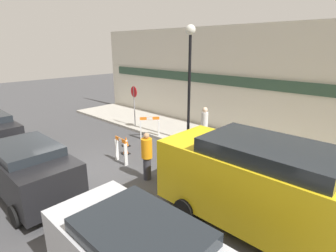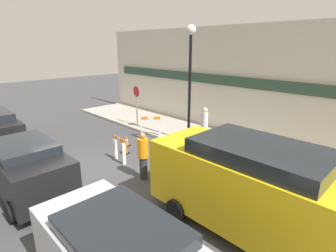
# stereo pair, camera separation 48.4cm
# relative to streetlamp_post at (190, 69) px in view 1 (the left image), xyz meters

# --- Properties ---
(ground_plane) EXTENTS (60.00, 60.00, 0.00)m
(ground_plane) POSITION_rel_streetlamp_post_xyz_m (-0.67, -5.13, -3.51)
(ground_plane) COLOR #424244
(sidewalk_slab) EXTENTS (18.00, 3.29, 0.13)m
(sidewalk_slab) POSITION_rel_streetlamp_post_xyz_m (-0.67, 1.01, -3.44)
(sidewalk_slab) COLOR #ADA89E
(sidewalk_slab) RESTS_ON ground_plane
(storefront_facade) EXTENTS (18.00, 0.22, 5.50)m
(storefront_facade) POSITION_rel_streetlamp_post_xyz_m (-0.67, 2.73, -0.75)
(storefront_facade) COLOR beige
(storefront_facade) RESTS_ON ground_plane
(streetlamp_post) EXTENTS (0.44, 0.44, 5.25)m
(streetlamp_post) POSITION_rel_streetlamp_post_xyz_m (0.00, 0.00, 0.00)
(streetlamp_post) COLOR black
(streetlamp_post) RESTS_ON sidewalk_slab
(stop_sign) EXTENTS (0.60, 0.10, 2.26)m
(stop_sign) POSITION_rel_streetlamp_post_xyz_m (-3.73, -0.18, -1.86)
(stop_sign) COLOR gray
(stop_sign) RESTS_ON sidewalk_slab
(barricade_0) EXTENTS (0.75, 0.20, 1.05)m
(barricade_0) POSITION_rel_streetlamp_post_xyz_m (-0.55, -3.54, -2.95)
(barricade_0) COLOR white
(barricade_0) RESTS_ON ground_plane
(barricade_1) EXTENTS (0.41, 0.75, 1.03)m
(barricade_1) POSITION_rel_streetlamp_post_xyz_m (1.51, -0.78, -2.96)
(barricade_1) COLOR white
(barricade_1) RESTS_ON ground_plane
(barricade_2) EXTENTS (0.72, 0.83, 1.13)m
(barricade_2) POSITION_rel_streetlamp_post_xyz_m (-1.85, -0.78, -2.89)
(barricade_2) COLOR white
(barricade_2) RESTS_ON ground_plane
(traffic_cone_0) EXTENTS (0.30, 0.30, 0.49)m
(traffic_cone_0) POSITION_rel_streetlamp_post_xyz_m (-1.83, -2.31, -3.27)
(traffic_cone_0) COLOR black
(traffic_cone_0) RESTS_ON ground_plane
(traffic_cone_1) EXTENTS (0.30, 0.30, 0.56)m
(traffic_cone_1) POSITION_rel_streetlamp_post_xyz_m (-1.12, -2.90, -3.24)
(traffic_cone_1) COLOR black
(traffic_cone_1) RESTS_ON ground_plane
(traffic_cone_2) EXTENTS (0.30, 0.30, 0.53)m
(traffic_cone_2) POSITION_rel_streetlamp_post_xyz_m (0.48, -0.73, -3.25)
(traffic_cone_2) COLOR black
(traffic_cone_2) RESTS_ON ground_plane
(person_worker) EXTENTS (0.53, 0.53, 1.71)m
(person_worker) POSITION_rel_streetlamp_post_xyz_m (1.21, -3.75, -2.59)
(person_worker) COLOR #33333D
(person_worker) RESTS_ON ground_plane
(person_pedestrian) EXTENTS (0.37, 0.37, 1.80)m
(person_pedestrian) POSITION_rel_streetlamp_post_xyz_m (0.93, -0.02, -2.38)
(person_pedestrian) COLOR #33333D
(person_pedestrian) RESTS_ON sidewalk_slab
(parked_car_1) EXTENTS (3.99, 1.87, 1.71)m
(parked_car_1) POSITION_rel_streetlamp_post_xyz_m (-0.62, -6.94, -2.54)
(parked_car_1) COLOR black
(parked_car_1) RESTS_ON ground_plane
(work_van) EXTENTS (5.46, 2.19, 2.37)m
(work_van) POSITION_rel_streetlamp_post_xyz_m (5.29, -3.57, -2.21)
(work_van) COLOR yellow
(work_van) RESTS_ON ground_plane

